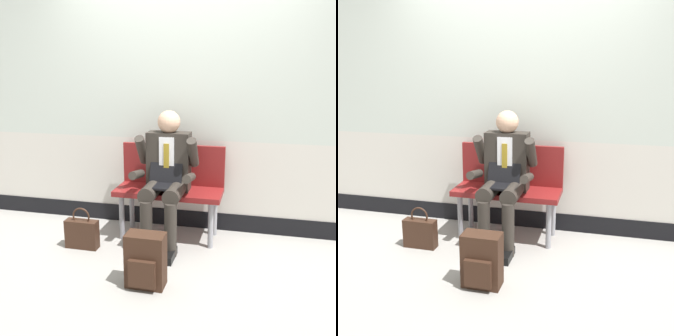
{
  "view_description": "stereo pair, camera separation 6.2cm",
  "coord_description": "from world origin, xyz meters",
  "views": [
    {
      "loc": [
        0.77,
        -3.34,
        1.64
      ],
      "look_at": [
        -0.04,
        0.01,
        0.75
      ],
      "focal_mm": 42.84,
      "sensor_mm": 36.0,
      "label": 1
    },
    {
      "loc": [
        0.83,
        -3.33,
        1.64
      ],
      "look_at": [
        -0.04,
        0.01,
        0.75
      ],
      "focal_mm": 42.84,
      "sensor_mm": 36.0,
      "label": 2
    }
  ],
  "objects": [
    {
      "name": "ground_plane",
      "position": [
        0.0,
        0.0,
        0.0
      ],
      "size": [
        18.0,
        18.0,
        0.0
      ],
      "primitive_type": "plane",
      "color": "gray"
    },
    {
      "name": "station_wall",
      "position": [
        0.0,
        0.56,
        1.49
      ],
      "size": [
        5.64,
        0.14,
        3.02
      ],
      "color": "beige",
      "rests_on": "ground"
    },
    {
      "name": "bench_with_person",
      "position": [
        -0.08,
        0.28,
        0.53
      ],
      "size": [
        1.02,
        0.42,
        0.89
      ],
      "color": "maroon",
      "rests_on": "ground"
    },
    {
      "name": "person_seated",
      "position": [
        -0.08,
        0.09,
        0.66
      ],
      "size": [
        0.57,
        0.7,
        1.24
      ],
      "color": "#2D2823",
      "rests_on": "ground"
    },
    {
      "name": "backpack",
      "position": [
        -0.04,
        -0.71,
        0.21
      ],
      "size": [
        0.3,
        0.21,
        0.42
      ],
      "color": "#331E14",
      "rests_on": "ground"
    },
    {
      "name": "handbag",
      "position": [
        -0.8,
        -0.21,
        0.14
      ],
      "size": [
        0.3,
        0.11,
        0.39
      ],
      "color": "#331E14",
      "rests_on": "ground"
    }
  ]
}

